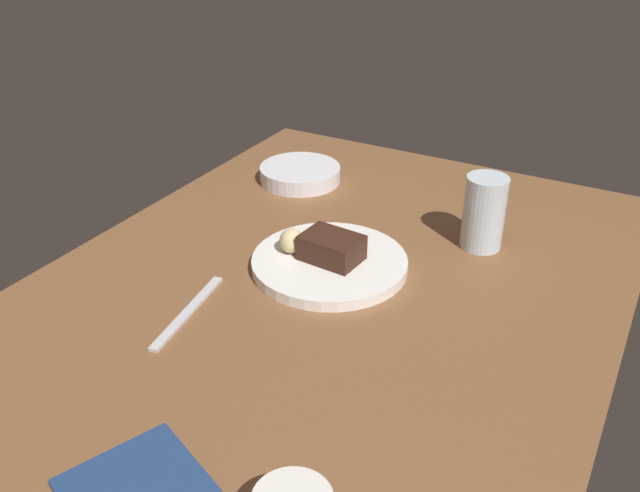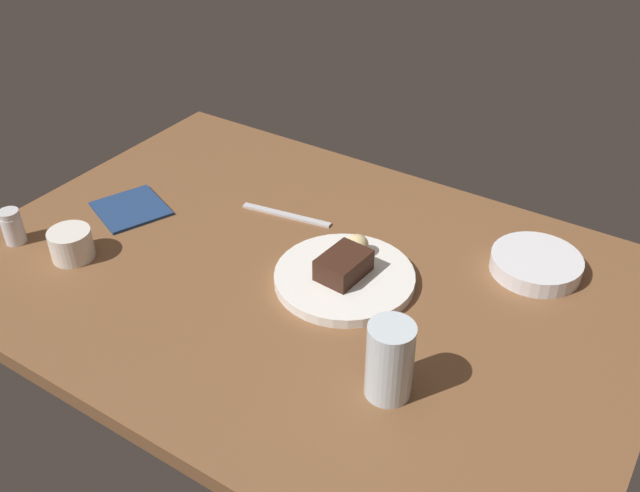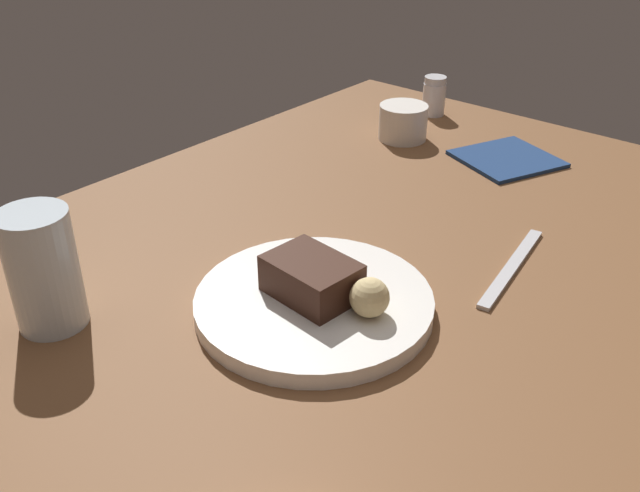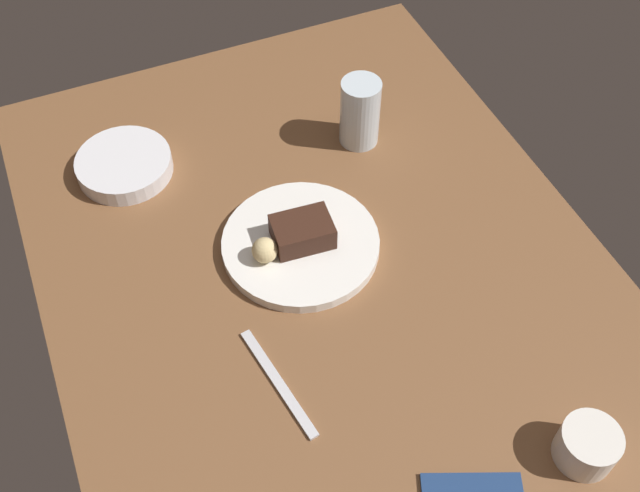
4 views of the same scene
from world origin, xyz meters
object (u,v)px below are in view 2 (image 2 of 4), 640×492
water_glass (390,361)px  coffee_cup (71,244)px  butter_knife (286,215)px  folded_napkin (131,209)px  side_bowl (536,264)px  dessert_plate (344,278)px  salt_shaker (12,227)px  bread_roll (357,245)px  chocolate_cake_slice (344,265)px

water_glass → coffee_cup: bearing=1.8°
butter_knife → folded_napkin: size_ratio=1.41×
side_bowl → folded_napkin: (75.44, 24.58, -1.24)cm
dessert_plate → side_bowl: 34.30cm
coffee_cup → folded_napkin: size_ratio=0.58×
salt_shaker → coffee_cup: salt_shaker is taller
dessert_plate → folded_napkin: size_ratio=1.83×
coffee_cup → bread_roll: bearing=-148.9°
dessert_plate → butter_knife: (20.72, -11.79, -0.66)cm
dessert_plate → butter_knife: size_ratio=1.30×
salt_shaker → side_bowl: (-85.63, -44.31, -1.79)cm
dessert_plate → side_bowl: side_bowl is taller
dessert_plate → bread_roll: bearing=-79.9°
chocolate_cake_slice → salt_shaker: 62.89cm
bread_roll → butter_knife: (19.61, -5.58, -3.55)cm
side_bowl → folded_napkin: side_bowl is taller
butter_knife → chocolate_cake_slice: bearing=140.4°
bread_roll → water_glass: water_glass is taller
butter_knife → folded_napkin: (27.75, 15.18, 0.05)cm
bread_roll → side_bowl: bearing=-151.9°
water_glass → salt_shaker: bearing=3.3°
side_bowl → coffee_cup: size_ratio=2.08×
salt_shaker → butter_knife: bearing=-137.4°
chocolate_cake_slice → coffee_cup: chocolate_cake_slice is taller
folded_napkin → coffee_cup: bearing=99.4°
chocolate_cake_slice → side_bowl: 34.62cm
side_bowl → folded_napkin: bearing=18.0°
salt_shaker → coffee_cup: bearing=-169.1°
chocolate_cake_slice → coffee_cup: bearing=24.0°
side_bowl → coffee_cup: bearing=29.9°
water_glass → coffee_cup: size_ratio=1.61×
dessert_plate → chocolate_cake_slice: (0.04, 0.34, 2.94)cm
folded_napkin → bread_roll: bearing=-168.5°
coffee_cup → butter_knife: (-24.90, -32.39, -2.56)cm
salt_shaker → side_bowl: salt_shaker is taller
dessert_plate → coffee_cup: size_ratio=3.18×
dessert_plate → chocolate_cake_slice: bearing=83.4°
water_glass → bread_roll: bearing=-51.6°
chocolate_cake_slice → butter_knife: size_ratio=0.48×
coffee_cup → side_bowl: bearing=-150.1°
side_bowl → chocolate_cake_slice: bearing=38.6°
bread_roll → salt_shaker: 64.60cm
butter_knife → water_glass: bearing=133.0°
folded_napkin → salt_shaker: bearing=62.7°
chocolate_cake_slice → salt_shaker: bearing=21.2°
dessert_plate → salt_shaker: 63.10cm
salt_shaker → water_glass: size_ratio=0.54×
bread_roll → dessert_plate: bearing=100.1°
dessert_plate → salt_shaker: size_ratio=3.64×
bread_roll → coffee_cup: bearing=31.1°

